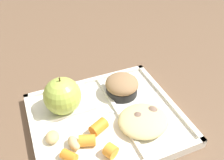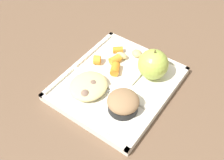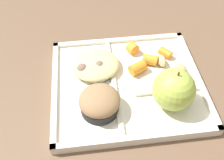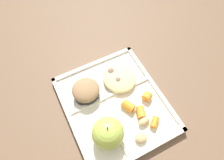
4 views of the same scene
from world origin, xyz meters
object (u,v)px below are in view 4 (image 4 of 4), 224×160
lunch_tray (115,105)px  green_apple (108,133)px  bran_muffin (86,91)px  plastic_fork (112,80)px

lunch_tray → green_apple: 0.12m
bran_muffin → lunch_tray: bearing=-136.7°
lunch_tray → bran_muffin: size_ratio=4.01×
green_apple → plastic_fork: green_apple is taller
green_apple → plastic_fork: 0.19m
bran_muffin → plastic_fork: bearing=-83.2°
lunch_tray → green_apple: green_apple is taller
green_apple → plastic_fork: (0.16, -0.09, -0.04)m
green_apple → bran_muffin: green_apple is taller
green_apple → bran_muffin: size_ratio=1.14×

